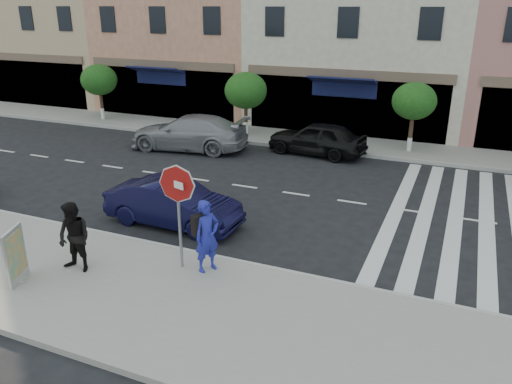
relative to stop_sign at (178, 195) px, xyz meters
name	(u,v)px	position (x,y,z in m)	size (l,w,h in m)	color
ground	(251,240)	(0.85, 2.33, -2.07)	(120.00, 120.00, 0.00)	black
sidewalk_near	(182,306)	(0.85, -1.42, -2.00)	(60.00, 4.50, 0.15)	gray
sidewalk_far	(344,144)	(0.85, 13.33, -2.00)	(60.00, 3.00, 0.15)	gray
building_west_far	(60,9)	(-21.15, 19.33, 3.93)	(12.00, 9.00, 12.00)	tan
building_centre	(368,20)	(0.35, 19.33, 3.43)	(11.00, 9.00, 11.00)	beige
street_tree_wa	(99,80)	(-13.15, 13.13, 0.26)	(2.00, 2.00, 3.05)	#473323
street_tree_wb	(246,91)	(-4.15, 13.13, 0.23)	(2.10, 2.10, 3.06)	#473323
street_tree_c	(414,101)	(3.85, 13.13, 0.28)	(1.90, 1.90, 3.04)	#473323
stop_sign	(178,195)	(0.00, 0.00, 0.00)	(0.90, 0.33, 2.66)	gray
photographer	(207,236)	(0.68, 0.13, -1.02)	(0.66, 0.43, 1.82)	#202697
walker	(74,238)	(-2.25, -1.15, -1.04)	(0.86, 0.67, 1.76)	black
poster_board	(16,257)	(-3.15, -2.11, -1.28)	(0.40, 0.84, 1.34)	beige
car_near_mid	(173,204)	(-1.71, 2.39, -1.39)	(1.46, 4.18, 1.38)	black
car_far_left	(189,133)	(-5.60, 9.93, -1.29)	(2.21, 5.44, 1.58)	gray
car_far_mid	(317,138)	(0.06, 11.43, -1.34)	(1.75, 4.34, 1.48)	black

